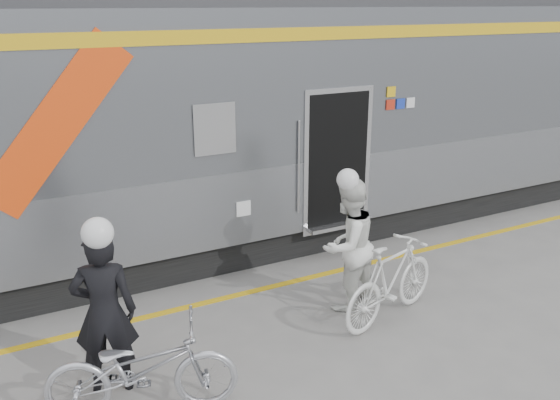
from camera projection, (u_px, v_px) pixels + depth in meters
ground at (285, 388)px, 6.25m from camera, size 90.00×90.00×0.00m
train at (167, 125)px, 9.18m from camera, size 24.00×3.17×4.10m
safety_strip at (210, 302)px, 8.04m from camera, size 24.00×0.12×0.01m
man at (104, 312)px, 5.99m from camera, size 0.75×0.61×1.77m
bicycle_left at (142, 369)px, 5.75m from camera, size 1.97×1.22×0.98m
woman at (348, 245)px, 7.68m from camera, size 1.00×0.87×1.75m
bicycle_right at (391, 281)px, 7.46m from camera, size 1.84×0.97×1.06m
helmet_man at (94, 216)px, 5.66m from camera, size 0.31×0.31×0.31m
helmet_woman at (351, 169)px, 7.36m from camera, size 0.28×0.28×0.28m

